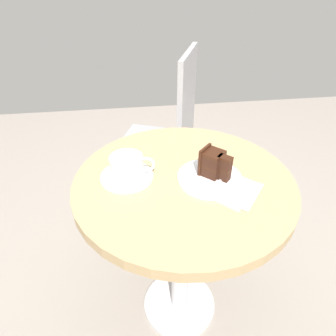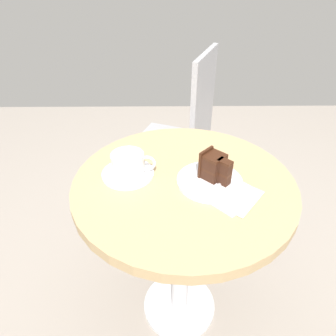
{
  "view_description": "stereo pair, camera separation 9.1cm",
  "coord_description": "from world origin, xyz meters",
  "px_view_note": "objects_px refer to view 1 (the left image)",
  "views": [
    {
      "loc": [
        -0.15,
        -0.73,
        1.27
      ],
      "look_at": [
        -0.05,
        0.01,
        0.75
      ],
      "focal_mm": 32.0,
      "sensor_mm": 36.0,
      "label": 1
    },
    {
      "loc": [
        -0.06,
        -0.74,
        1.27
      ],
      "look_at": [
        -0.05,
        0.01,
        0.75
      ],
      "focal_mm": 32.0,
      "sensor_mm": 36.0,
      "label": 2
    }
  ],
  "objects_px": {
    "coffee_cup": "(127,166)",
    "fork": "(217,185)",
    "saucer": "(127,176)",
    "cake_slice": "(214,164)",
    "napkin": "(231,188)",
    "teaspoon": "(113,171)",
    "cake_plate": "(209,178)",
    "cafe_chair": "(171,128)"
  },
  "relations": [
    {
      "from": "coffee_cup",
      "to": "fork",
      "type": "bearing_deg",
      "value": -19.75
    },
    {
      "from": "saucer",
      "to": "cake_slice",
      "type": "bearing_deg",
      "value": -8.06
    },
    {
      "from": "cake_slice",
      "to": "napkin",
      "type": "relative_size",
      "value": 0.45
    },
    {
      "from": "teaspoon",
      "to": "fork",
      "type": "xyz_separation_m",
      "value": [
        0.31,
        -0.12,
        0.0
      ]
    },
    {
      "from": "cake_plate",
      "to": "napkin",
      "type": "bearing_deg",
      "value": -46.08
    },
    {
      "from": "cake_slice",
      "to": "napkin",
      "type": "height_order",
      "value": "cake_slice"
    },
    {
      "from": "cake_plate",
      "to": "cake_slice",
      "type": "relative_size",
      "value": 2.06
    },
    {
      "from": "teaspoon",
      "to": "cafe_chair",
      "type": "distance_m",
      "value": 0.69
    },
    {
      "from": "saucer",
      "to": "teaspoon",
      "type": "height_order",
      "value": "teaspoon"
    },
    {
      "from": "saucer",
      "to": "coffee_cup",
      "type": "bearing_deg",
      "value": -6.03
    },
    {
      "from": "teaspoon",
      "to": "cake_slice",
      "type": "xyz_separation_m",
      "value": [
        0.31,
        -0.07,
        0.04
      ]
    },
    {
      "from": "teaspoon",
      "to": "cake_plate",
      "type": "height_order",
      "value": "teaspoon"
    },
    {
      "from": "saucer",
      "to": "cafe_chair",
      "type": "height_order",
      "value": "cafe_chair"
    },
    {
      "from": "fork",
      "to": "cafe_chair",
      "type": "bearing_deg",
      "value": -140.15
    },
    {
      "from": "saucer",
      "to": "napkin",
      "type": "relative_size",
      "value": 0.76
    },
    {
      "from": "saucer",
      "to": "napkin",
      "type": "height_order",
      "value": "saucer"
    },
    {
      "from": "teaspoon",
      "to": "cake_slice",
      "type": "distance_m",
      "value": 0.32
    },
    {
      "from": "napkin",
      "to": "fork",
      "type": "bearing_deg",
      "value": 172.93
    },
    {
      "from": "teaspoon",
      "to": "cake_plate",
      "type": "distance_m",
      "value": 0.31
    },
    {
      "from": "cake_plate",
      "to": "coffee_cup",
      "type": "bearing_deg",
      "value": 169.88
    },
    {
      "from": "cake_plate",
      "to": "napkin",
      "type": "distance_m",
      "value": 0.07
    },
    {
      "from": "teaspoon",
      "to": "cake_plate",
      "type": "bearing_deg",
      "value": -96.97
    },
    {
      "from": "teaspoon",
      "to": "napkin",
      "type": "distance_m",
      "value": 0.37
    },
    {
      "from": "fork",
      "to": "napkin",
      "type": "relative_size",
      "value": 0.53
    },
    {
      "from": "coffee_cup",
      "to": "teaspoon",
      "type": "relative_size",
      "value": 1.37
    },
    {
      "from": "cafe_chair",
      "to": "coffee_cup",
      "type": "bearing_deg",
      "value": 2.0
    },
    {
      "from": "cake_plate",
      "to": "cake_slice",
      "type": "distance_m",
      "value": 0.05
    },
    {
      "from": "cake_plate",
      "to": "cake_slice",
      "type": "height_order",
      "value": "cake_slice"
    },
    {
      "from": "saucer",
      "to": "fork",
      "type": "xyz_separation_m",
      "value": [
        0.26,
        -0.09,
        0.01
      ]
    },
    {
      "from": "saucer",
      "to": "fork",
      "type": "relative_size",
      "value": 1.42
    },
    {
      "from": "cake_slice",
      "to": "coffee_cup",
      "type": "bearing_deg",
      "value": 171.91
    },
    {
      "from": "teaspoon",
      "to": "napkin",
      "type": "bearing_deg",
      "value": -103.14
    },
    {
      "from": "napkin",
      "to": "cake_plate",
      "type": "bearing_deg",
      "value": 133.92
    },
    {
      "from": "saucer",
      "to": "fork",
      "type": "bearing_deg",
      "value": -19.52
    },
    {
      "from": "cake_plate",
      "to": "teaspoon",
      "type": "bearing_deg",
      "value": 166.24
    },
    {
      "from": "napkin",
      "to": "cafe_chair",
      "type": "xyz_separation_m",
      "value": [
        -0.08,
        0.74,
        -0.17
      ]
    },
    {
      "from": "saucer",
      "to": "teaspoon",
      "type": "relative_size",
      "value": 1.64
    },
    {
      "from": "cake_slice",
      "to": "cafe_chair",
      "type": "distance_m",
      "value": 0.71
    },
    {
      "from": "saucer",
      "to": "cake_slice",
      "type": "xyz_separation_m",
      "value": [
        0.26,
        -0.04,
        0.05
      ]
    },
    {
      "from": "saucer",
      "to": "teaspoon",
      "type": "bearing_deg",
      "value": 147.42
    },
    {
      "from": "teaspoon",
      "to": "cake_plate",
      "type": "xyz_separation_m",
      "value": [
        0.3,
        -0.07,
        -0.01
      ]
    },
    {
      "from": "cake_slice",
      "to": "fork",
      "type": "bearing_deg",
      "value": -91.39
    }
  ]
}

